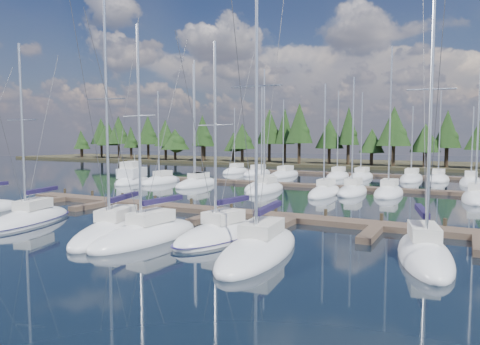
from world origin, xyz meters
The scene contains 13 objects.
ground centered at (0.00, 30.00, 0.00)m, with size 260.00×260.00×0.00m, color black.
far_shore centered at (0.00, 90.00, 0.30)m, with size 220.00×30.00×0.60m, color #322D1B.
main_dock centered at (0.00, 17.36, 0.20)m, with size 44.00×6.13×0.90m.
back_docks centered at (0.00, 49.58, 0.20)m, with size 50.00×21.80×0.40m.
front_sailboat_1 centered at (-10.53, 8.09, 0.29)m, with size 4.97×8.98×13.45m.
front_sailboat_2 centered at (-2.41, 8.03, 0.30)m, with size 5.23×9.51×15.41m.
front_sailboat_3 centered at (0.23, 8.09, 0.28)m, with size 3.50×8.65×13.46m.
front_sailboat_4 centered at (4.06, 10.28, 0.28)m, with size 4.09×8.15×12.51m.
front_sailboat_5 centered at (7.63, 8.31, 0.29)m, with size 3.99×9.71×15.81m.
front_sailboat_6 centered at (15.38, 11.38, 0.31)m, with size 4.15×8.68×15.34m.
back_sailboat_rows centered at (0.32, 44.86, 0.27)m, with size 42.50×32.94×16.84m.
motor_yacht_left centered at (-24.06, 33.73, 0.53)m, with size 6.51×10.30×4.90m.
tree_line centered at (-0.79, 80.21, 7.44)m, with size 184.46×12.21×13.46m.
Camera 1 is at (17.08, -11.66, 6.06)m, focal length 32.00 mm.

